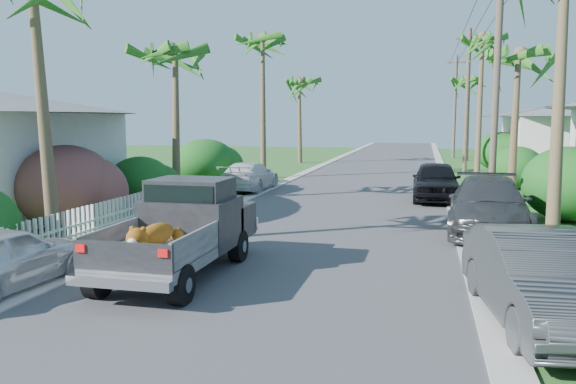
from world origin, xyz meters
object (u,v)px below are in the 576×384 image
(parked_car_rm, at_px, (488,206))
(palm_r_c, at_px, (483,38))
(parked_car_rn, at_px, (540,280))
(palm_l_c, at_px, (263,39))
(utility_pole_c, at_px, (467,100))
(palm_l_d, at_px, (300,80))
(utility_pole_d, at_px, (455,106))
(parked_car_rf, at_px, (436,181))
(parked_car_ln, at_px, (2,259))
(pickup_truck, at_px, (187,227))
(palm_l_b, at_px, (174,50))
(parked_car_lf, at_px, (249,177))
(palm_r_d, at_px, (469,79))
(palm_r_b, at_px, (518,54))
(utility_pole_b, at_px, (496,86))

(parked_car_rm, xyz_separation_m, palm_r_c, (1.20, 17.78, 7.30))
(parked_car_rn, relative_size, palm_r_c, 0.49)
(parked_car_rn, relative_size, parked_car_rm, 0.82)
(palm_l_c, xyz_separation_m, utility_pole_c, (11.60, 6.00, -3.31))
(palm_l_d, height_order, utility_pole_d, utility_pole_d)
(parked_car_rf, bearing_deg, parked_car_rm, -79.22)
(parked_car_ln, distance_m, palm_r_c, 29.38)
(pickup_truck, distance_m, utility_pole_c, 27.23)
(palm_l_b, xyz_separation_m, utility_pole_c, (12.40, 16.00, -1.55))
(parked_car_rn, relative_size, palm_l_b, 0.62)
(parked_car_rm, height_order, parked_car_lf, parked_car_rm)
(parked_car_rm, height_order, utility_pole_c, utility_pole_c)
(parked_car_rn, xyz_separation_m, palm_l_d, (-11.50, 33.62, 5.68))
(utility_pole_c, xyz_separation_m, utility_pole_d, (0.00, 15.00, 0.00))
(palm_r_d, xyz_separation_m, utility_pole_d, (-0.90, 3.00, -2.14))
(utility_pole_d, bearing_deg, pickup_truck, -100.54)
(palm_l_c, xyz_separation_m, palm_l_d, (-0.50, 12.00, -1.47))
(parked_car_rm, bearing_deg, palm_r_c, 89.89)
(parked_car_rn, distance_m, parked_car_ln, 9.95)
(palm_l_d, xyz_separation_m, utility_pole_d, (12.10, 9.00, -1.84))
(palm_r_d, relative_size, utility_pole_d, 0.89)
(parked_car_rm, bearing_deg, utility_pole_c, 92.01)
(palm_l_d, bearing_deg, palm_r_c, -32.21)
(parked_car_rn, xyz_separation_m, palm_r_b, (1.60, 14.62, 5.19))
(parked_car_rn, distance_m, palm_l_d, 35.98)
(parked_car_ln, bearing_deg, palm_r_b, -123.05)
(utility_pole_c, bearing_deg, parked_car_lf, -131.84)
(parked_car_rm, height_order, utility_pole_b, utility_pole_b)
(parked_car_rm, distance_m, palm_r_c, 19.25)
(parked_car_rf, xyz_separation_m, palm_r_c, (2.60, 11.00, 7.30))
(pickup_truck, xyz_separation_m, parked_car_rm, (7.01, 6.13, -0.20))
(pickup_truck, bearing_deg, parked_car_ln, -142.44)
(palm_l_b, bearing_deg, utility_pole_c, 52.22)
(parked_car_ln, bearing_deg, palm_r_c, -108.83)
(palm_r_c, height_order, utility_pole_c, palm_r_c)
(parked_car_rm, distance_m, utility_pole_c, 20.14)
(parked_car_ln, xyz_separation_m, palm_r_c, (11.13, 26.15, 7.45))
(parked_car_ln, xyz_separation_m, palm_l_c, (-1.07, 22.15, 7.26))
(palm_l_b, bearing_deg, utility_pole_d, 68.20)
(parked_car_rf, distance_m, palm_l_b, 12.07)
(palm_l_c, height_order, palm_l_d, palm_l_c)
(parked_car_rm, relative_size, utility_pole_d, 0.62)
(parked_car_lf, bearing_deg, palm_r_c, -139.10)
(utility_pole_b, relative_size, utility_pole_d, 1.00)
(utility_pole_c, bearing_deg, utility_pole_d, 90.00)
(utility_pole_c, bearing_deg, palm_l_d, 153.62)
(utility_pole_d, bearing_deg, parked_car_rn, -90.81)
(palm_l_b, height_order, palm_r_c, palm_r_c)
(palm_l_c, bearing_deg, palm_l_b, -94.57)
(palm_l_b, xyz_separation_m, palm_l_d, (0.30, 22.00, 0.29))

